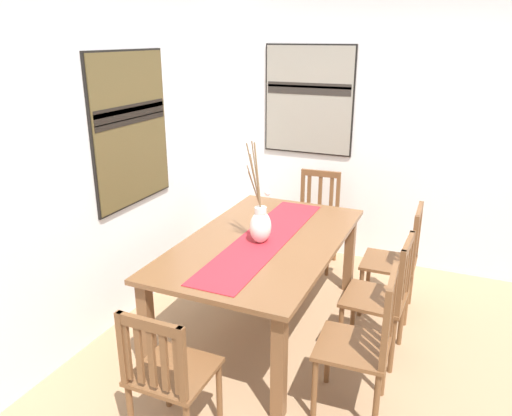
{
  "coord_description": "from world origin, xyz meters",
  "views": [
    {
      "loc": [
        -2.96,
        -0.62,
        2.19
      ],
      "look_at": [
        0.18,
        0.76,
        0.99
      ],
      "focal_mm": 34.62,
      "sensor_mm": 36.0,
      "label": 1
    }
  ],
  "objects_px": {
    "chair_3": "(382,296)",
    "chair_4": "(364,341)",
    "centerpiece_vase": "(260,224)",
    "painting_on_side_wall": "(309,100)",
    "chair_2": "(168,373)",
    "chair_0": "(397,258)",
    "painting_on_back_wall": "(130,129)",
    "dining_table": "(264,251)",
    "chair_1": "(316,219)"
  },
  "relations": [
    {
      "from": "centerpiece_vase",
      "to": "chair_2",
      "type": "bearing_deg",
      "value": 179.63
    },
    {
      "from": "dining_table",
      "to": "painting_on_side_wall",
      "type": "relative_size",
      "value": 1.79
    },
    {
      "from": "painting_on_side_wall",
      "to": "dining_table",
      "type": "bearing_deg",
      "value": -173.01
    },
    {
      "from": "chair_4",
      "to": "painting_on_side_wall",
      "type": "height_order",
      "value": "painting_on_side_wall"
    },
    {
      "from": "centerpiece_vase",
      "to": "chair_3",
      "type": "bearing_deg",
      "value": -86.01
    },
    {
      "from": "chair_0",
      "to": "painting_on_side_wall",
      "type": "height_order",
      "value": "painting_on_side_wall"
    },
    {
      "from": "chair_3",
      "to": "chair_4",
      "type": "height_order",
      "value": "chair_4"
    },
    {
      "from": "chair_3",
      "to": "chair_2",
      "type": "bearing_deg",
      "value": 145.19
    },
    {
      "from": "chair_3",
      "to": "chair_4",
      "type": "distance_m",
      "value": 0.62
    },
    {
      "from": "chair_3",
      "to": "chair_1",
      "type": "bearing_deg",
      "value": 34.36
    },
    {
      "from": "dining_table",
      "to": "chair_4",
      "type": "xyz_separation_m",
      "value": [
        -0.62,
        -0.9,
        -0.16
      ]
    },
    {
      "from": "chair_4",
      "to": "painting_on_back_wall",
      "type": "height_order",
      "value": "painting_on_back_wall"
    },
    {
      "from": "chair_4",
      "to": "centerpiece_vase",
      "type": "bearing_deg",
      "value": 58.27
    },
    {
      "from": "chair_2",
      "to": "painting_on_side_wall",
      "type": "height_order",
      "value": "painting_on_side_wall"
    },
    {
      "from": "chair_2",
      "to": "chair_4",
      "type": "distance_m",
      "value": 1.14
    },
    {
      "from": "centerpiece_vase",
      "to": "painting_on_back_wall",
      "type": "height_order",
      "value": "painting_on_back_wall"
    },
    {
      "from": "chair_1",
      "to": "chair_4",
      "type": "xyz_separation_m",
      "value": [
        -1.91,
        -0.88,
        0.01
      ]
    },
    {
      "from": "centerpiece_vase",
      "to": "chair_1",
      "type": "distance_m",
      "value": 1.41
    },
    {
      "from": "chair_0",
      "to": "chair_1",
      "type": "distance_m",
      "value": 1.09
    },
    {
      "from": "painting_on_side_wall",
      "to": "chair_4",
      "type": "bearing_deg",
      "value": -153.68
    },
    {
      "from": "dining_table",
      "to": "chair_0",
      "type": "bearing_deg",
      "value": -54.56
    },
    {
      "from": "chair_4",
      "to": "dining_table",
      "type": "bearing_deg",
      "value": 55.61
    },
    {
      "from": "dining_table",
      "to": "chair_1",
      "type": "distance_m",
      "value": 1.3
    },
    {
      "from": "dining_table",
      "to": "painting_on_back_wall",
      "type": "distance_m",
      "value": 1.39
    },
    {
      "from": "dining_table",
      "to": "chair_3",
      "type": "height_order",
      "value": "chair_3"
    },
    {
      "from": "centerpiece_vase",
      "to": "chair_0",
      "type": "distance_m",
      "value": 1.22
    },
    {
      "from": "chair_2",
      "to": "chair_3",
      "type": "xyz_separation_m",
      "value": [
        1.31,
        -0.91,
        0.0
      ]
    },
    {
      "from": "chair_2",
      "to": "chair_3",
      "type": "bearing_deg",
      "value": -34.81
    },
    {
      "from": "centerpiece_vase",
      "to": "chair_3",
      "type": "height_order",
      "value": "centerpiece_vase"
    },
    {
      "from": "chair_0",
      "to": "chair_1",
      "type": "bearing_deg",
      "value": 53.98
    },
    {
      "from": "painting_on_back_wall",
      "to": "chair_0",
      "type": "bearing_deg",
      "value": -70.6
    },
    {
      "from": "chair_0",
      "to": "chair_3",
      "type": "xyz_separation_m",
      "value": [
        -0.64,
        0.01,
        -0.02
      ]
    },
    {
      "from": "dining_table",
      "to": "painting_on_side_wall",
      "type": "distance_m",
      "value": 1.87
    },
    {
      "from": "dining_table",
      "to": "chair_3",
      "type": "bearing_deg",
      "value": -89.69
    },
    {
      "from": "chair_2",
      "to": "chair_4",
      "type": "relative_size",
      "value": 0.92
    },
    {
      "from": "chair_1",
      "to": "dining_table",
      "type": "bearing_deg",
      "value": 178.95
    },
    {
      "from": "dining_table",
      "to": "centerpiece_vase",
      "type": "height_order",
      "value": "centerpiece_vase"
    },
    {
      "from": "chair_1",
      "to": "chair_4",
      "type": "relative_size",
      "value": 0.99
    },
    {
      "from": "chair_3",
      "to": "chair_4",
      "type": "relative_size",
      "value": 0.97
    },
    {
      "from": "dining_table",
      "to": "chair_0",
      "type": "xyz_separation_m",
      "value": [
        0.65,
        -0.91,
        -0.17
      ]
    },
    {
      "from": "centerpiece_vase",
      "to": "painting_on_back_wall",
      "type": "distance_m",
      "value": 1.26
    },
    {
      "from": "centerpiece_vase",
      "to": "painting_on_side_wall",
      "type": "relative_size",
      "value": 0.71
    },
    {
      "from": "centerpiece_vase",
      "to": "painting_on_back_wall",
      "type": "relative_size",
      "value": 0.64
    },
    {
      "from": "chair_0",
      "to": "dining_table",
      "type": "bearing_deg",
      "value": 125.44
    },
    {
      "from": "chair_2",
      "to": "chair_4",
      "type": "xyz_separation_m",
      "value": [
        0.69,
        -0.92,
        0.02
      ]
    },
    {
      "from": "chair_4",
      "to": "painting_on_side_wall",
      "type": "distance_m",
      "value": 2.72
    },
    {
      "from": "dining_table",
      "to": "chair_1",
      "type": "relative_size",
      "value": 2.04
    },
    {
      "from": "dining_table",
      "to": "chair_2",
      "type": "height_order",
      "value": "chair_2"
    },
    {
      "from": "chair_4",
      "to": "painting_on_back_wall",
      "type": "distance_m",
      "value": 2.31
    },
    {
      "from": "chair_2",
      "to": "chair_1",
      "type": "bearing_deg",
      "value": -0.76
    }
  ]
}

